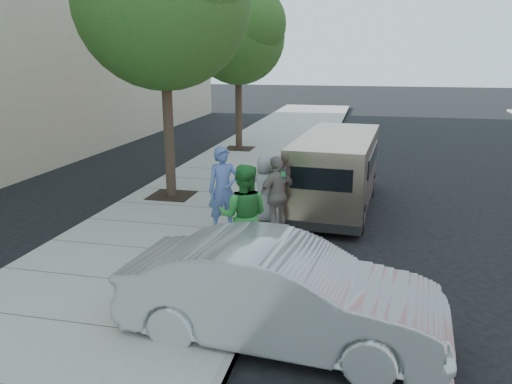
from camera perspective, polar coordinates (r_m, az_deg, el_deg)
ground at (r=11.57m, az=-3.45°, el=-4.94°), size 120.00×120.00×0.00m
sidewalk at (r=11.85m, az=-8.12°, el=-4.19°), size 5.00×60.00×0.15m
curb_face at (r=11.24m, az=3.64°, el=-5.15°), size 0.12×60.00×0.16m
tree_far at (r=21.11m, az=-1.94°, el=17.73°), size 3.92×3.80×6.49m
parking_meter at (r=10.84m, az=2.68°, el=0.60°), size 0.31×0.11×1.52m
van at (r=13.46m, az=9.21°, el=2.50°), size 2.16×5.50×2.00m
sedan at (r=7.20m, az=2.91°, el=-11.50°), size 4.70×1.97×1.51m
person_officer at (r=11.10m, az=-3.75°, el=0.25°), size 0.84×0.75×1.94m
person_green_shirt at (r=9.25m, az=-1.43°, el=-2.76°), size 1.02×0.83×1.97m
person_gray_shirt at (r=11.80m, az=1.01°, el=0.39°), size 0.82×0.57×1.62m
person_striped_polo at (r=10.95m, az=2.45°, el=-0.41°), size 1.02×1.06×1.77m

